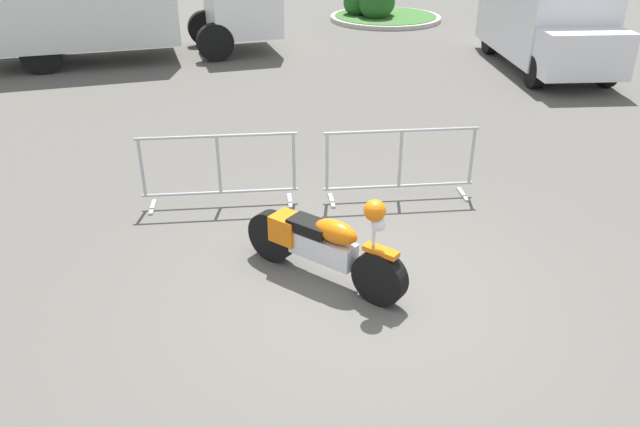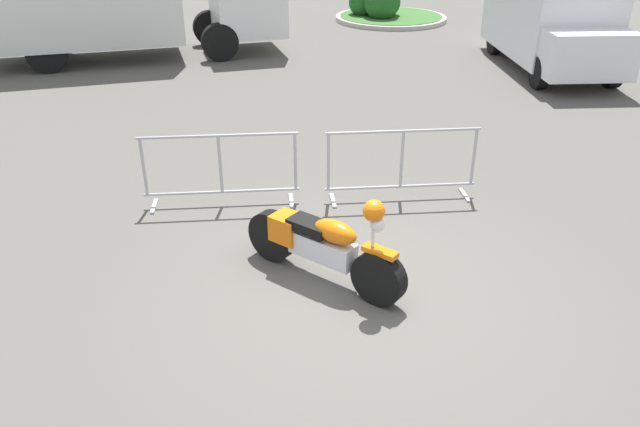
% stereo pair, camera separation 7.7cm
% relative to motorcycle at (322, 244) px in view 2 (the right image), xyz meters
% --- Properties ---
extents(ground_plane, '(120.00, 120.00, 0.00)m').
position_rel_motorcycle_xyz_m(ground_plane, '(0.36, -0.30, -0.46)').
color(ground_plane, '#54514C').
extents(motorcycle, '(1.73, 1.55, 1.22)m').
position_rel_motorcycle_xyz_m(motorcycle, '(0.00, 0.00, 0.00)').
color(motorcycle, black).
rests_on(motorcycle, ground).
extents(crowd_barrier_near, '(2.20, 0.48, 1.07)m').
position_rel_motorcycle_xyz_m(crowd_barrier_near, '(-1.28, 2.02, 0.09)').
color(crowd_barrier_near, '#9EA0A5').
rests_on(crowd_barrier_near, ground).
extents(crowd_barrier_far, '(2.20, 0.48, 1.07)m').
position_rel_motorcycle_xyz_m(crowd_barrier_far, '(1.28, 2.02, 0.09)').
color(crowd_barrier_far, '#9EA0A5').
rests_on(crowd_barrier_far, ground).
extents(delivery_van, '(2.06, 5.03, 2.31)m').
position_rel_motorcycle_xyz_m(delivery_van, '(6.31, 9.23, 0.78)').
color(delivery_van, silver).
rests_on(delivery_van, ground).
extents(planter_island, '(3.77, 3.77, 1.21)m').
position_rel_motorcycle_xyz_m(planter_island, '(3.19, 15.77, -0.05)').
color(planter_island, '#ADA89E').
rests_on(planter_island, ground).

